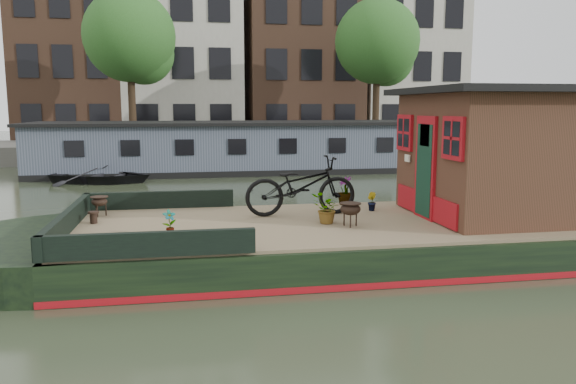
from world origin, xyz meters
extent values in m
plane|color=#2A301E|center=(0.00, 0.00, 0.00)|extent=(120.00, 120.00, 0.00)
cube|color=black|center=(0.00, 0.00, 0.30)|extent=(12.00, 4.00, 0.60)
cylinder|color=black|center=(-6.00, 0.00, 0.30)|extent=(4.00, 4.00, 0.60)
cube|color=maroon|center=(0.00, 0.00, 0.06)|extent=(12.02, 4.02, 0.10)
cube|color=#7A624C|center=(0.00, 0.00, 0.62)|extent=(11.80, 3.80, 0.05)
cube|color=black|center=(-5.92, 0.00, 0.82)|extent=(0.12, 4.00, 0.35)
cube|color=black|center=(-4.50, 1.92, 0.82)|extent=(3.00, 0.12, 0.35)
cube|color=black|center=(-4.50, -1.92, 0.82)|extent=(3.00, 0.12, 0.35)
cube|color=#332114|center=(2.20, 0.00, 1.80)|extent=(3.50, 3.00, 2.30)
cube|color=black|center=(2.20, 0.00, 3.01)|extent=(4.00, 3.50, 0.12)
cube|color=maroon|center=(0.42, 0.00, 1.60)|extent=(0.06, 0.80, 1.90)
cube|color=black|center=(0.40, 0.00, 1.55)|extent=(0.04, 0.64, 1.70)
cube|color=maroon|center=(0.42, -1.05, 2.20)|extent=(0.06, 0.72, 0.72)
cube|color=maroon|center=(0.42, 1.05, 2.20)|extent=(0.06, 0.72, 0.72)
imported|color=black|center=(-1.79, 0.70, 1.22)|extent=(2.18, 0.83, 1.13)
imported|color=maroon|center=(-4.24, -0.61, 0.86)|extent=(0.25, 0.21, 0.42)
imported|color=maroon|center=(-0.30, 0.90, 0.84)|extent=(0.20, 0.23, 0.37)
imported|color=#A2692F|center=(-1.51, -0.18, 0.92)|extent=(0.62, 0.59, 0.54)
imported|color=brown|center=(-0.63, 1.70, 0.95)|extent=(0.41, 0.41, 0.60)
cylinder|color=black|center=(-5.60, 0.58, 0.76)|extent=(0.19, 0.19, 0.22)
cylinder|color=black|center=(-3.22, -1.69, 0.74)|extent=(0.16, 0.16, 0.18)
imported|color=black|center=(-7.00, 11.38, 0.37)|extent=(4.14, 3.41, 0.75)
cube|color=#4F576A|center=(0.00, 14.00, 1.00)|extent=(20.00, 4.00, 2.00)
cube|color=black|center=(0.00, 14.00, 2.05)|extent=(20.40, 4.40, 0.12)
cube|color=black|center=(0.00, 14.00, 0.12)|extent=(20.00, 4.05, 0.24)
cube|color=#47443F|center=(0.00, 20.50, 0.45)|extent=(60.00, 6.00, 0.90)
cube|color=brown|center=(-10.50, 27.50, 7.50)|extent=(6.00, 8.00, 15.00)
cube|color=#B7B2A3|center=(-4.00, 27.50, 8.25)|extent=(7.00, 8.00, 16.50)
cube|color=brown|center=(3.50, 27.50, 7.75)|extent=(7.00, 8.00, 15.50)
cube|color=#B7B2A3|center=(10.50, 27.50, 8.00)|extent=(6.50, 8.00, 16.00)
cylinder|color=#332316|center=(-6.50, 19.00, 2.90)|extent=(0.36, 0.36, 4.00)
sphere|color=#224818|center=(-6.50, 19.00, 6.10)|extent=(4.40, 4.40, 4.40)
sphere|color=#224818|center=(-5.90, 19.30, 5.30)|extent=(3.00, 3.00, 3.00)
cylinder|color=#332316|center=(6.00, 19.00, 2.90)|extent=(0.36, 0.36, 4.00)
sphere|color=#224818|center=(6.00, 19.00, 6.10)|extent=(4.40, 4.40, 4.40)
sphere|color=#224818|center=(6.60, 19.30, 5.30)|extent=(3.00, 3.00, 3.00)
camera|label=1|loc=(-3.93, -9.72, 2.71)|focal=35.00mm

